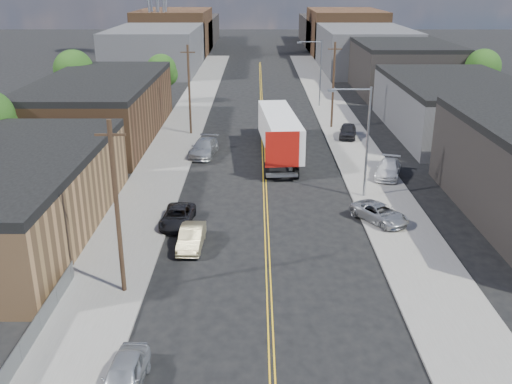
{
  "coord_description": "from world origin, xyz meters",
  "views": [
    {
      "loc": [
        -0.71,
        -18.27,
        16.66
      ],
      "look_at": [
        -0.75,
        19.55,
        2.5
      ],
      "focal_mm": 40.0,
      "sensor_mm": 36.0,
      "label": 1
    }
  ],
  "objects_px": {
    "car_left_a": "(124,376)",
    "car_left_b": "(191,238)",
    "car_left_c": "(178,216)",
    "car_ahead_truck": "(288,135)",
    "semi_truck": "(279,129)",
    "car_left_d": "(204,148)",
    "car_right_lot_a": "(380,213)",
    "car_right_lot_c": "(348,131)",
    "car_right_lot_b": "(388,169)"
  },
  "relations": [
    {
      "from": "car_left_b",
      "to": "car_right_lot_c",
      "type": "bearing_deg",
      "value": 64.03
    },
    {
      "from": "car_left_a",
      "to": "car_ahead_truck",
      "type": "height_order",
      "value": "car_left_a"
    },
    {
      "from": "car_right_lot_b",
      "to": "car_right_lot_c",
      "type": "bearing_deg",
      "value": 114.84
    },
    {
      "from": "car_left_d",
      "to": "car_right_lot_b",
      "type": "xyz_separation_m",
      "value": [
        16.99,
        -6.93,
        0.05
      ]
    },
    {
      "from": "semi_truck",
      "to": "car_left_b",
      "type": "distance_m",
      "value": 22.55
    },
    {
      "from": "car_left_b",
      "to": "car_ahead_truck",
      "type": "bearing_deg",
      "value": 75.37
    },
    {
      "from": "car_right_lot_a",
      "to": "car_ahead_truck",
      "type": "distance_m",
      "value": 22.91
    },
    {
      "from": "car_left_b",
      "to": "car_ahead_truck",
      "type": "height_order",
      "value": "car_left_b"
    },
    {
      "from": "semi_truck",
      "to": "car_right_lot_b",
      "type": "bearing_deg",
      "value": -43.03
    },
    {
      "from": "car_left_c",
      "to": "car_right_lot_c",
      "type": "distance_m",
      "value": 28.47
    },
    {
      "from": "car_left_b",
      "to": "car_right_lot_a",
      "type": "xyz_separation_m",
      "value": [
        13.2,
        3.97,
        0.09
      ]
    },
    {
      "from": "semi_truck",
      "to": "car_left_a",
      "type": "relative_size",
      "value": 4.21
    },
    {
      "from": "car_left_c",
      "to": "car_left_d",
      "type": "relative_size",
      "value": 0.83
    },
    {
      "from": "car_left_d",
      "to": "car_right_lot_c",
      "type": "relative_size",
      "value": 1.26
    },
    {
      "from": "semi_truck",
      "to": "car_left_d",
      "type": "relative_size",
      "value": 3.13
    },
    {
      "from": "semi_truck",
      "to": "car_right_lot_b",
      "type": "distance_m",
      "value": 12.22
    },
    {
      "from": "car_left_d",
      "to": "car_ahead_truck",
      "type": "bearing_deg",
      "value": 38.95
    },
    {
      "from": "semi_truck",
      "to": "car_ahead_truck",
      "type": "distance_m",
      "value": 5.2
    },
    {
      "from": "car_right_lot_b",
      "to": "semi_truck",
      "type": "bearing_deg",
      "value": 159.76
    },
    {
      "from": "semi_truck",
      "to": "car_left_b",
      "type": "xyz_separation_m",
      "value": [
        -6.5,
        -21.51,
        -1.87
      ]
    },
    {
      "from": "car_left_a",
      "to": "car_left_b",
      "type": "bearing_deg",
      "value": 87.24
    },
    {
      "from": "car_left_a",
      "to": "car_right_lot_a",
      "type": "relative_size",
      "value": 0.89
    },
    {
      "from": "car_ahead_truck",
      "to": "car_left_d",
      "type": "bearing_deg",
      "value": -146.04
    },
    {
      "from": "car_left_b",
      "to": "car_left_d",
      "type": "bearing_deg",
      "value": 94.49
    },
    {
      "from": "car_left_d",
      "to": "car_right_lot_b",
      "type": "distance_m",
      "value": 18.35
    },
    {
      "from": "car_left_b",
      "to": "car_left_c",
      "type": "height_order",
      "value": "car_left_b"
    },
    {
      "from": "car_left_a",
      "to": "car_left_c",
      "type": "bearing_deg",
      "value": 92.97
    },
    {
      "from": "car_left_b",
      "to": "car_right_lot_c",
      "type": "height_order",
      "value": "car_right_lot_c"
    },
    {
      "from": "car_right_lot_b",
      "to": "car_left_d",
      "type": "bearing_deg",
      "value": 175.84
    },
    {
      "from": "semi_truck",
      "to": "car_right_lot_a",
      "type": "distance_m",
      "value": 18.86
    },
    {
      "from": "car_left_a",
      "to": "car_left_c",
      "type": "relative_size",
      "value": 0.9
    },
    {
      "from": "car_right_lot_a",
      "to": "car_left_b",
      "type": "bearing_deg",
      "value": 163.4
    },
    {
      "from": "car_left_d",
      "to": "car_right_lot_c",
      "type": "height_order",
      "value": "car_right_lot_c"
    },
    {
      "from": "car_left_a",
      "to": "car_left_d",
      "type": "height_order",
      "value": "car_left_d"
    },
    {
      "from": "car_left_a",
      "to": "car_right_lot_c",
      "type": "relative_size",
      "value": 0.93
    },
    {
      "from": "car_left_a",
      "to": "car_left_b",
      "type": "xyz_separation_m",
      "value": [
        1.4,
        13.95,
        -0.0
      ]
    },
    {
      "from": "car_left_c",
      "to": "car_right_lot_a",
      "type": "distance_m",
      "value": 14.6
    },
    {
      "from": "car_left_a",
      "to": "car_ahead_truck",
      "type": "bearing_deg",
      "value": 80.18
    },
    {
      "from": "semi_truck",
      "to": "car_left_d",
      "type": "xyz_separation_m",
      "value": [
        -7.49,
        -0.57,
        -1.76
      ]
    },
    {
      "from": "semi_truck",
      "to": "car_right_lot_b",
      "type": "height_order",
      "value": "semi_truck"
    },
    {
      "from": "car_right_lot_c",
      "to": "car_left_c",
      "type": "bearing_deg",
      "value": -112.98
    },
    {
      "from": "semi_truck",
      "to": "car_left_c",
      "type": "height_order",
      "value": "semi_truck"
    },
    {
      "from": "semi_truck",
      "to": "car_left_d",
      "type": "bearing_deg",
      "value": 179.57
    },
    {
      "from": "car_left_c",
      "to": "car_right_lot_a",
      "type": "xyz_separation_m",
      "value": [
        14.6,
        0.27,
        0.15
      ]
    },
    {
      "from": "car_left_c",
      "to": "car_right_lot_c",
      "type": "xyz_separation_m",
      "value": [
        15.8,
        23.68,
        0.27
      ]
    },
    {
      "from": "car_left_a",
      "to": "car_left_b",
      "type": "relative_size",
      "value": 0.97
    },
    {
      "from": "car_left_c",
      "to": "car_right_lot_b",
      "type": "distance_m",
      "value": 20.23
    },
    {
      "from": "car_right_lot_b",
      "to": "car_left_b",
      "type": "bearing_deg",
      "value": -120.75
    },
    {
      "from": "car_left_c",
      "to": "car_ahead_truck",
      "type": "relative_size",
      "value": 0.92
    },
    {
      "from": "semi_truck",
      "to": "car_left_a",
      "type": "bearing_deg",
      "value": -107.32
    }
  ]
}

